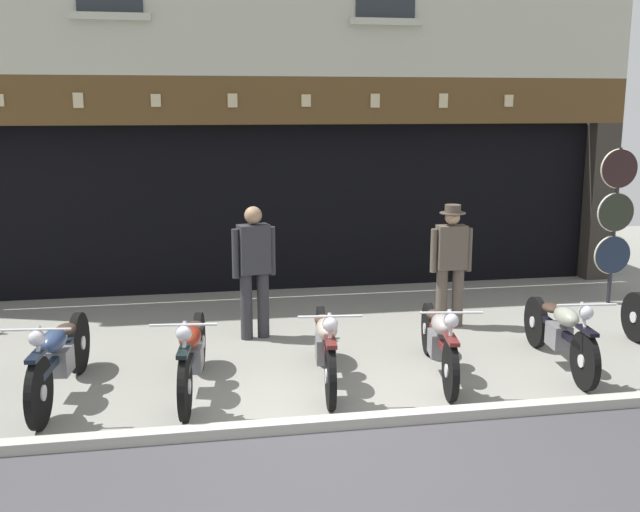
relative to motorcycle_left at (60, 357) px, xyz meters
The scene contains 12 objects.
ground 3.41m from the motorcycle_left, 41.38° to the right, with size 23.52×22.00×0.18m.
shop_facade 6.42m from the motorcycle_left, 66.23° to the left, with size 11.82×4.42×6.46m.
motorcycle_left is the anchor object (origin of this frame).
motorcycle_center_left 1.30m from the motorcycle_left, ahead, with size 0.62×1.98×0.92m.
motorcycle_center 2.68m from the motorcycle_left, ahead, with size 0.62×1.95×0.92m.
motorcycle_center_right 3.93m from the motorcycle_left, ahead, with size 0.62×2.00×0.90m.
motorcycle_right 5.34m from the motorcycle_left, ahead, with size 0.62×2.01×0.90m.
salesman_left 2.69m from the motorcycle_left, 37.66° to the left, with size 0.55×0.30×1.67m.
shopkeeper_center 4.97m from the motorcycle_left, 19.50° to the left, with size 0.56×0.34×1.63m.
tyre_sign_pole 7.84m from the motorcycle_left, 17.70° to the left, with size 0.58×0.06×2.29m.
advert_board_near 4.38m from the motorcycle_left, 80.88° to the left, with size 0.66×0.03×1.05m.
advert_board_far 4.34m from the motorcycle_left, 95.16° to the left, with size 0.71×0.03×0.96m.
Camera 1 is at (-1.22, -6.09, 2.89)m, focal length 41.52 mm.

